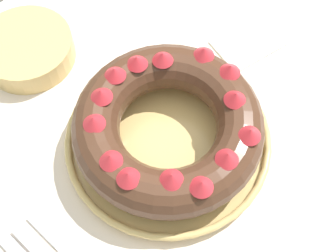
% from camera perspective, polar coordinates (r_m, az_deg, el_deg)
% --- Properties ---
extents(ground_plane, '(8.00, 8.00, 0.00)m').
position_cam_1_polar(ground_plane, '(1.52, 1.00, -14.80)').
color(ground_plane, '#4C4742').
extents(dining_table, '(1.20, 0.99, 0.75)m').
position_cam_1_polar(dining_table, '(0.90, 1.64, -5.11)').
color(dining_table, beige).
rests_on(dining_table, ground_plane).
extents(serving_dish, '(0.35, 0.35, 0.03)m').
position_cam_1_polar(serving_dish, '(0.80, -0.00, -1.75)').
color(serving_dish, tan).
rests_on(serving_dish, dining_table).
extents(bundt_cake, '(0.31, 0.31, 0.09)m').
position_cam_1_polar(bundt_cake, '(0.75, 0.00, 0.07)').
color(bundt_cake, '#4C2D1E').
rests_on(bundt_cake, serving_dish).
extents(side_bowl, '(0.17, 0.17, 0.05)m').
position_cam_1_polar(side_bowl, '(0.93, -16.76, 8.95)').
color(side_bowl, tan).
rests_on(side_bowl, dining_table).
extents(napkin, '(0.15, 0.12, 0.00)m').
position_cam_1_polar(napkin, '(0.94, 9.74, 9.93)').
color(napkin, white).
rests_on(napkin, dining_table).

